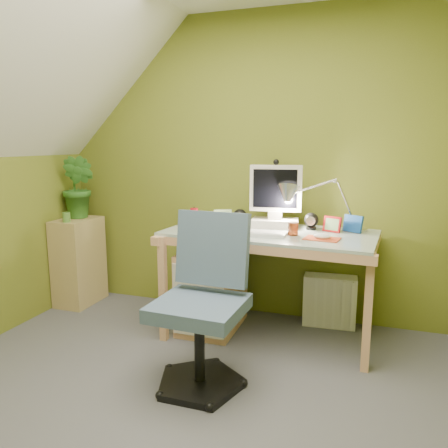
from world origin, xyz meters
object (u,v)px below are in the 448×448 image
(monitor, at_px, (276,189))
(radiator, at_px, (330,301))
(desk, at_px, (269,284))
(side_ledge, at_px, (79,261))
(task_chair, at_px, (199,304))
(potted_plant, at_px, (79,187))
(desk_lamp, at_px, (339,193))

(monitor, distance_m, radiator, 0.97)
(radiator, bearing_deg, desk, -145.65)
(side_ledge, bearing_deg, task_chair, -31.78)
(task_chair, bearing_deg, potted_plant, 149.30)
(desk, xyz_separation_m, radiator, (0.41, 0.32, -0.19))
(desk, height_order, potted_plant, potted_plant)
(desk, height_order, monitor, monitor)
(monitor, xyz_separation_m, task_chair, (-0.22, -0.99, -0.57))
(side_ledge, xyz_separation_m, task_chair, (1.51, -0.94, 0.13))
(monitor, bearing_deg, task_chair, -109.34)
(desk, bearing_deg, side_ledge, -179.75)
(monitor, xyz_separation_m, side_ledge, (-1.73, -0.05, -0.69))
(task_chair, xyz_separation_m, radiator, (0.63, 1.13, -0.30))
(desk_lamp, height_order, side_ledge, desk_lamp)
(potted_plant, xyz_separation_m, task_chair, (1.50, -0.99, -0.52))
(potted_plant, bearing_deg, monitor, 0.15)
(monitor, relative_size, radiator, 1.44)
(monitor, xyz_separation_m, desk_lamp, (0.45, 0.00, -0.01))
(potted_plant, relative_size, radiator, 1.37)
(desk, distance_m, monitor, 0.70)
(desk, bearing_deg, task_chair, -100.73)
(desk_lamp, height_order, task_chair, desk_lamp)
(monitor, xyz_separation_m, potted_plant, (-1.72, -0.00, -0.04))
(desk, xyz_separation_m, task_chair, (-0.22, -0.81, 0.11))
(desk, distance_m, potted_plant, 1.84)
(desk, distance_m, task_chair, 0.85)
(desk_lamp, bearing_deg, side_ledge, -179.20)
(task_chair, bearing_deg, side_ledge, 150.81)
(desk, xyz_separation_m, desk_lamp, (0.45, 0.18, 0.66))
(desk_lamp, bearing_deg, task_chair, -124.65)
(side_ledge, height_order, radiator, side_ledge)
(desk, relative_size, task_chair, 1.45)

